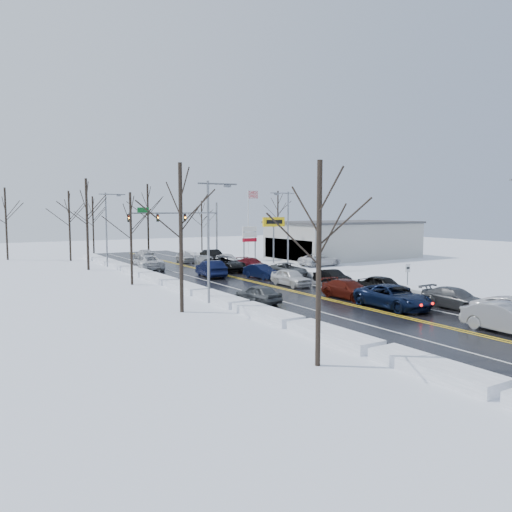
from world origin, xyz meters
TOP-DOWN VIEW (x-y plane):
  - ground at (0.00, 0.00)m, footprint 160.00×160.00m
  - road_surface at (0.00, 2.00)m, footprint 14.00×84.00m
  - snow_bank_left at (-7.60, 2.00)m, footprint 1.72×72.00m
  - snow_bank_right at (7.60, 2.00)m, footprint 1.72×72.00m
  - traffic_signal_mast at (3.45, 27.99)m, footprint 13.28×0.39m
  - tires_plus_sign at (10.50, 15.99)m, footprint 3.20×0.34m
  - used_vehicles_sign at (10.50, 22.00)m, footprint 2.20×0.22m
  - speed_limit_sign at (8.20, -8.00)m, footprint 0.55×0.09m
  - flagpole at (15.17, 30.00)m, footprint 1.87×1.20m
  - dealership_building at (23.98, 18.00)m, footprint 20.40×12.40m
  - streetlight_ne at (8.30, 10.00)m, footprint 3.20×0.25m
  - streetlight_sw at (-8.30, -4.00)m, footprint 3.20×0.25m
  - streetlight_nw at (-8.30, 24.00)m, footprint 3.20×0.25m
  - tree_left_a at (-11.00, -20.00)m, footprint 3.60×3.60m
  - tree_left_b at (-11.50, -6.00)m, footprint 4.00×4.00m
  - tree_left_c at (-10.50, 8.00)m, footprint 3.40×3.40m
  - tree_left_d at (-11.20, 22.00)m, footprint 4.20×4.20m
  - tree_left_e at (-10.80, 34.00)m, footprint 3.80×3.80m
  - tree_far_a at (-18.00, 40.00)m, footprint 4.00×4.00m
  - tree_far_b at (-6.00, 41.00)m, footprint 3.60×3.60m
  - tree_far_c at (2.00, 39.00)m, footprint 4.40×4.40m
  - tree_far_d at (12.00, 40.50)m, footprint 3.40×3.40m
  - tree_far_e at (28.00, 41.00)m, footprint 4.20×4.20m
  - queued_car_1 at (1.69, -20.99)m, footprint 1.87×5.13m
  - queued_car_2 at (1.65, -12.53)m, footprint 2.81×5.91m
  - queued_car_3 at (1.62, -8.02)m, footprint 2.16×5.07m
  - queued_car_4 at (1.65, -0.21)m, footprint 1.86×4.55m
  - queued_car_5 at (1.94, 5.33)m, footprint 1.97×4.44m
  - queued_car_6 at (1.57, 12.46)m, footprint 3.14×6.23m
  - queued_car_7 at (1.55, 16.89)m, footprint 2.26×4.82m
  - queued_car_8 at (1.75, 24.05)m, footprint 2.20×4.38m
  - queued_car_11 at (5.27, -14.91)m, footprint 2.24×5.07m
  - queued_car_12 at (5.14, -8.23)m, footprint 2.15×4.72m
  - queued_car_13 at (5.20, -1.81)m, footprint 1.70×4.30m
  - queued_car_14 at (5.41, 5.45)m, footprint 2.50×5.04m
  - queued_car_15 at (5.20, 12.56)m, footprint 2.06×4.67m
  - queued_car_16 at (5.18, 18.49)m, footprint 1.76×4.29m
  - queued_car_17 at (5.22, 22.67)m, footprint 1.75×4.92m
  - oncoming_car_0 at (-1.81, 9.16)m, footprint 2.41×5.34m
  - oncoming_car_1 at (-5.27, 18.51)m, footprint 3.61×6.42m
  - oncoming_car_2 at (-1.73, 30.10)m, footprint 2.25×5.06m
  - oncoming_car_3 at (-5.41, -5.93)m, footprint 2.17×4.30m
  - parked_car_0 at (14.16, 11.10)m, footprint 5.48×2.53m
  - parked_car_1 at (16.93, 15.24)m, footprint 2.22×5.24m
  - parked_car_2 at (15.08, 21.93)m, footprint 2.03×4.36m

SIDE VIEW (x-z plane):
  - ground at x=0.00m, z-range 0.00..0.00m
  - snow_bank_left at x=-7.60m, z-range -0.27..0.27m
  - snow_bank_right at x=7.60m, z-range -0.27..0.27m
  - queued_car_1 at x=1.69m, z-range -0.84..0.84m
  - queued_car_2 at x=1.65m, z-range -0.82..0.82m
  - queued_car_3 at x=1.62m, z-range -0.73..0.73m
  - queued_car_4 at x=1.65m, z-range -0.77..0.77m
  - queued_car_5 at x=1.94m, z-range -0.71..0.71m
  - queued_car_6 at x=1.57m, z-range -0.84..0.84m
  - queued_car_7 at x=1.55m, z-range -0.68..0.68m
  - queued_car_8 at x=1.75m, z-range -0.72..0.72m
  - queued_car_11 at x=5.27m, z-range -0.72..0.72m
  - queued_car_12 at x=5.14m, z-range -0.79..0.79m
  - queued_car_13 at x=5.20m, z-range -0.70..0.70m
  - queued_car_14 at x=5.41m, z-range -0.69..0.69m
  - queued_car_15 at x=5.20m, z-range -0.67..0.67m
  - queued_car_16 at x=5.18m, z-range -0.73..0.73m
  - queued_car_17 at x=5.22m, z-range -0.81..0.81m
  - oncoming_car_0 at x=-1.81m, z-range -0.85..0.85m
  - oncoming_car_1 at x=-5.27m, z-range -0.85..0.85m
  - oncoming_car_2 at x=-1.73m, z-range -0.72..0.72m
  - oncoming_car_3 at x=-5.41m, z-range -0.70..0.70m
  - parked_car_0 at x=14.16m, z-range -0.76..0.76m
  - parked_car_1 at x=16.93m, z-range -0.75..0.75m
  - parked_car_2 at x=15.08m, z-range -0.72..0.72m
  - road_surface at x=0.00m, z-range 0.00..0.01m
  - speed_limit_sign at x=8.20m, z-range 0.46..2.81m
  - dealership_building at x=23.98m, z-range 0.01..5.31m
  - used_vehicles_sign at x=10.50m, z-range 0.99..5.64m
  - tires_plus_sign at x=10.50m, z-range 1.99..7.99m
  - streetlight_ne at x=8.30m, z-range 0.81..9.81m
  - streetlight_sw at x=-8.30m, z-range 0.81..9.81m
  - streetlight_nw at x=-8.30m, z-range 0.81..9.81m
  - traffic_signal_mast at x=3.45m, z-range 1.48..9.48m
  - flagpole at x=15.17m, z-range 0.93..10.93m
  - tree_left_c at x=-10.50m, z-range 1.69..10.19m
  - tree_far_d at x=12.00m, z-range 1.69..10.19m
  - tree_left_a at x=-11.00m, z-range 1.79..10.79m
  - tree_far_b at x=-6.00m, z-range 1.79..10.79m
  - tree_left_e at x=-10.80m, z-range 1.89..11.39m
  - tree_left_b at x=-11.50m, z-range 1.99..11.99m
  - tree_far_a at x=-18.00m, z-range 1.99..11.99m
  - tree_left_d at x=-11.20m, z-range 2.08..12.58m
  - tree_far_e at x=28.00m, z-range 2.08..12.58m
  - tree_far_c at x=2.00m, z-range 2.18..13.18m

